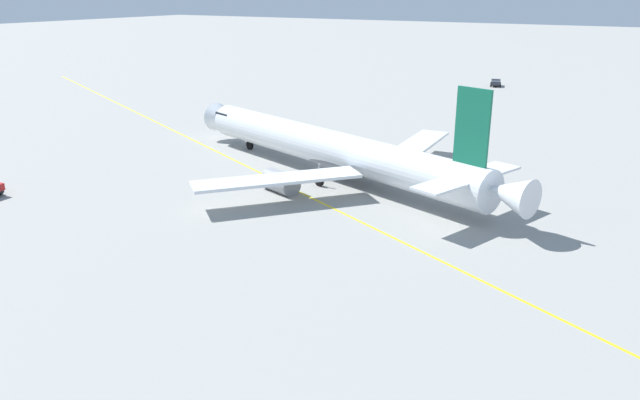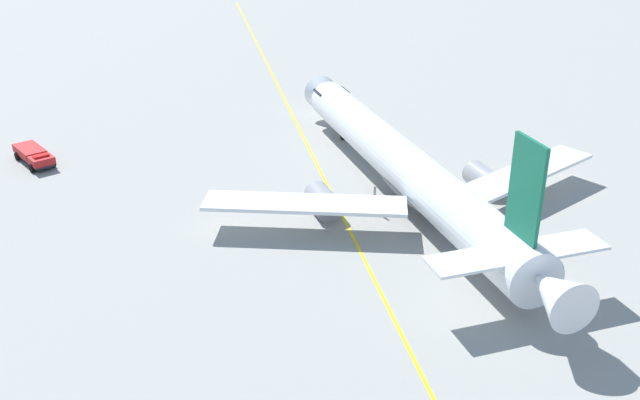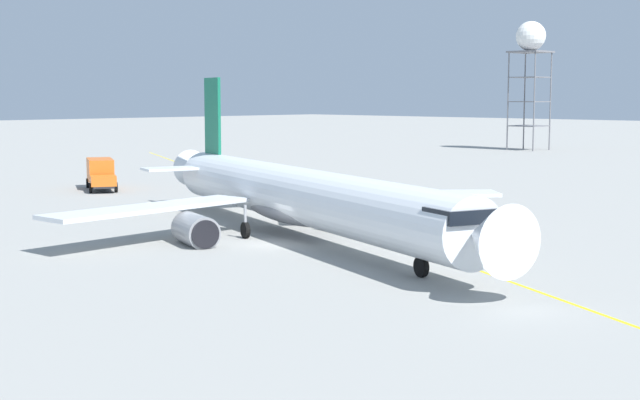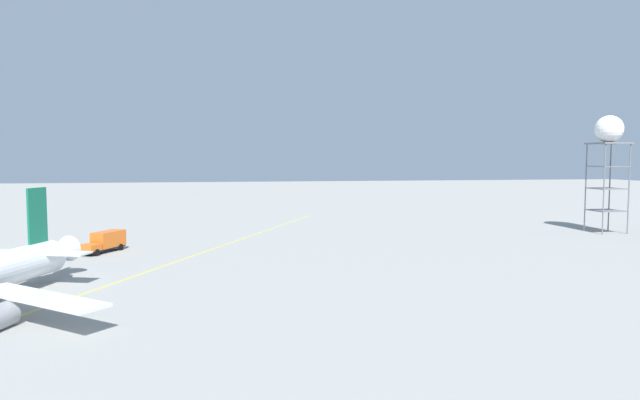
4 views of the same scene
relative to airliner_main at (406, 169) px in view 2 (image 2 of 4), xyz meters
name	(u,v)px [view 2 (image 2 of 4)]	position (x,y,z in m)	size (l,w,h in m)	color
ground_plane	(424,187)	(3.02, 0.84, -2.72)	(600.00, 600.00, 0.00)	gray
airliner_main	(406,169)	(0.00, 0.00, 0.00)	(32.37, 43.32, 11.12)	silver
ops_pickup_truck	(34,155)	(-22.15, 26.32, -1.91)	(2.50, 5.86, 1.41)	#232326
taxiway_centreline	(339,209)	(-5.42, 1.84, -2.72)	(84.06, 175.40, 0.01)	yellow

